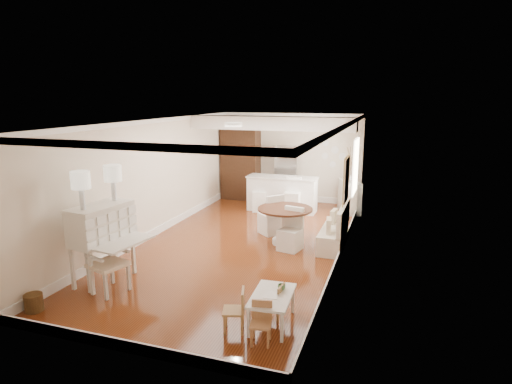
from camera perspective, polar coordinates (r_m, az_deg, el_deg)
The scene contains 20 objects.
room at distance 9.72m, azimuth -1.00°, elevation 4.74°, with size 9.00×9.04×2.82m.
secretary_bureau at distance 8.24m, azimuth -19.76°, elevation -6.48°, with size 1.13×1.15×1.45m, color white.
gustavian_armchair at distance 7.86m, azimuth -19.15°, elevation -8.96°, with size 0.60×0.60×1.04m, color beige.
wicker_basket at distance 7.80m, azimuth -27.52°, elevation -12.94°, with size 0.28×0.28×0.28m, color #4A3117.
kids_table at distance 6.56m, azimuth 2.13°, elevation -15.39°, with size 0.57×0.95×0.48m, color white.
kids_chair_a at distance 6.37m, azimuth -2.99°, elevation -15.45°, with size 0.31×0.31×0.65m, color #AC834E.
kids_chair_b at distance 6.70m, azimuth 2.39°, elevation -14.32°, with size 0.28×0.28×0.57m, color tan.
kids_chair_c at distance 6.09m, azimuth 0.65°, elevation -17.13°, with size 0.29×0.29×0.59m, color tan.
banquette at distance 9.76m, azimuth 10.30°, elevation -4.41°, with size 0.52×1.60×0.98m, color silver.
dining_table at distance 9.81m, azimuth 3.86°, elevation -4.54°, with size 1.24×1.24×0.85m, color #4D2819.
slip_chair_near at distance 9.42m, azimuth 4.58°, elevation -5.00°, with size 0.45×0.47×0.94m, color white.
slip_chair_far at distance 10.50m, azimuth 1.97°, elevation -2.92°, with size 0.48×0.50×1.01m, color white.
breakfast_counter at distance 12.58m, azimuth 3.50°, elevation -0.24°, with size 2.05×0.65×1.03m, color white.
bar_stool_left at distance 12.53m, azimuth 0.43°, elevation -0.45°, with size 0.38×0.38×0.95m, color white.
bar_stool_right at distance 12.13m, azimuth 4.88°, elevation -0.65°, with size 0.43×0.43×1.07m, color white.
pantry_cabinet at distance 13.98m, azimuth -2.07°, elevation 3.73°, with size 1.20×0.60×2.30m, color #381E11.
fridge at distance 13.45m, azimuth 5.50°, elevation 2.25°, with size 0.75×0.65×1.80m, color silver.
sideboard at distance 12.73m, azimuth 12.36°, elevation -0.60°, with size 0.43×0.97×0.93m, color beige.
pencil_cup at distance 6.58m, azimuth 3.41°, elevation -12.55°, with size 0.11×0.11×0.09m, color #538F57.
branch_vase at distance 12.61m, azimuth 12.38°, elevation 1.88°, with size 0.18×0.18×0.19m, color white.
Camera 1 is at (3.24, -8.75, 3.33)m, focal length 30.00 mm.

